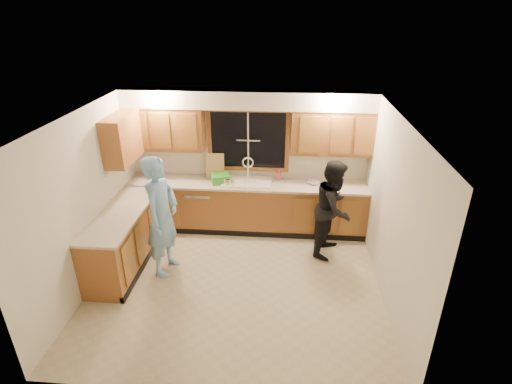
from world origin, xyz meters
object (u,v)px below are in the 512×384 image
bowl (313,183)px  man (162,216)px  dishwasher (201,207)px  dish_crate (220,178)px  stove (109,260)px  knife_block (154,171)px  sink (247,185)px  woman (334,208)px  soap_bottle (279,175)px

bowl → man: bearing=-148.6°
dishwasher → dish_crate: bearing=-1.0°
stove → dish_crate: bearing=53.5°
dishwasher → stove: stove is taller
knife_block → sink: bearing=-49.6°
man → knife_block: (-0.59, 1.53, 0.08)m
woman → knife_block: size_ratio=8.14×
bowl → dish_crate: bearing=-178.4°
dishwasher → sink: bearing=1.0°
man → bowl: (2.27, 1.39, 0.01)m
knife_block → man: bearing=-112.8°
dishwasher → soap_bottle: (1.40, 0.18, 0.61)m
sink → man: man is taller
woman → dish_crate: bearing=94.0°
dish_crate → bowl: bearing=1.6°
sink → woman: 1.60m
stove → soap_bottle: soap_bottle is taller
dish_crate → bowl: size_ratio=1.56×
woman → dish_crate: 2.03m
sink → bowl: size_ratio=4.34×
soap_bottle → bowl: 0.63m
bowl → sink: bearing=-178.8°
stove → soap_bottle: bearing=40.3°
sink → dish_crate: 0.48m
woman → bowl: size_ratio=8.13×
man → knife_block: size_ratio=9.45×
dish_crate → dishwasher: bearing=179.0°
man → woman: 2.68m
stove → bowl: 3.52m
dish_crate → soap_bottle: size_ratio=1.62×
sink → soap_bottle: bearing=16.9°
sink → soap_bottle: 0.60m
soap_bottle → bowl: bearing=-13.3°
stove → man: (0.68, 0.46, 0.49)m
man → knife_block: bearing=32.0°
sink → stove: 2.60m
dishwasher → knife_block: (-0.86, 0.18, 0.61)m
man → knife_block: man is taller
soap_bottle → bowl: soap_bottle is taller
sink → man: 1.76m
stove → man: man is taller
stove → knife_block: size_ratio=4.54×
sink → woman: bearing=-24.0°
bowl → knife_block: bearing=177.2°
knife_block → soap_bottle: 2.26m
knife_block → bowl: 2.87m
man → bowl: size_ratio=9.45×
sink → dish_crate: size_ratio=2.79×
sink → soap_bottle: sink is taller
sink → man: (-1.12, -1.36, 0.07)m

